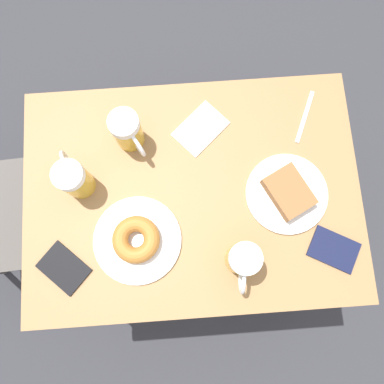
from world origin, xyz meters
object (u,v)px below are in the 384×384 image
at_px(fork, 305,117).
at_px(passport_near_edge, 64,268).
at_px(beer_mug_right, 74,179).
at_px(plate_with_donut, 137,240).
at_px(napkin_folded, 201,129).
at_px(plate_with_cake, 288,193).
at_px(passport_far_edge, 334,249).
at_px(beer_mug_left, 243,260).
at_px(beer_mug_center, 128,131).

bearing_deg(fork, passport_near_edge, 118.62).
bearing_deg(fork, beer_mug_right, 103.30).
bearing_deg(beer_mug_right, plate_with_donut, -138.05).
bearing_deg(napkin_folded, fork, -87.12).
xyz_separation_m(plate_with_donut, napkin_folded, (0.31, -0.19, -0.02)).
relative_size(plate_with_cake, passport_near_edge, 1.49).
bearing_deg(plate_with_cake, passport_far_edge, -145.91).
distance_m(napkin_folded, fork, 0.30).
distance_m(beer_mug_right, passport_far_edge, 0.72).
distance_m(plate_with_cake, beer_mug_right, 0.57).
bearing_deg(passport_near_edge, plate_with_cake, -75.63).
bearing_deg(plate_with_cake, passport_near_edge, 104.37).
xyz_separation_m(beer_mug_left, passport_near_edge, (0.01, 0.47, -0.06)).
height_order(beer_mug_center, passport_near_edge, beer_mug_center).
distance_m(plate_with_cake, fork, 0.24).
xyz_separation_m(plate_with_donut, beer_mug_left, (-0.07, -0.27, 0.05)).
height_order(plate_with_cake, beer_mug_left, beer_mug_left).
distance_m(passport_near_edge, passport_far_edge, 0.73).
xyz_separation_m(beer_mug_center, fork, (0.03, -0.50, -0.06)).
bearing_deg(passport_far_edge, napkin_folded, 42.05).
xyz_separation_m(beer_mug_right, passport_near_edge, (-0.23, 0.05, -0.06)).
height_order(beer_mug_right, fork, beer_mug_right).
distance_m(plate_with_donut, fork, 0.59).
xyz_separation_m(beer_mug_left, beer_mug_center, (0.36, 0.27, 0.00)).
relative_size(plate_with_donut, napkin_folded, 1.37).
xyz_separation_m(napkin_folded, passport_near_edge, (-0.37, 0.39, 0.00)).
xyz_separation_m(fork, passport_near_edge, (-0.38, 0.70, 0.00)).
bearing_deg(plate_with_donut, beer_mug_center, 0.98).
distance_m(plate_with_cake, passport_near_edge, 0.64).
relative_size(beer_mug_center, passport_far_edge, 0.87).
xyz_separation_m(plate_with_donut, beer_mug_right, (0.17, 0.15, 0.05)).
xyz_separation_m(beer_mug_right, passport_far_edge, (-0.23, -0.68, -0.06)).
distance_m(fork, passport_far_edge, 0.38).
bearing_deg(beer_mug_left, passport_near_edge, 88.27).
relative_size(plate_with_cake, beer_mug_center, 1.72).
relative_size(beer_mug_left, beer_mug_right, 1.00).
bearing_deg(beer_mug_right, plate_with_cake, -96.96).
height_order(beer_mug_left, beer_mug_center, same).
distance_m(beer_mug_center, fork, 0.51).
height_order(plate_with_donut, napkin_folded, plate_with_donut).
bearing_deg(beer_mug_left, napkin_folded, 11.26).
relative_size(plate_with_donut, beer_mug_center, 1.80).
xyz_separation_m(plate_with_donut, passport_far_edge, (-0.06, -0.53, -0.02)).
relative_size(fork, passport_near_edge, 1.03).
bearing_deg(beer_mug_right, passport_near_edge, 167.87).
xyz_separation_m(plate_with_cake, beer_mug_right, (0.07, 0.57, 0.05)).
bearing_deg(beer_mug_right, passport_far_edge, -108.78).
bearing_deg(plate_with_donut, passport_far_edge, -96.80).
height_order(beer_mug_left, napkin_folded, beer_mug_left).
xyz_separation_m(napkin_folded, passport_far_edge, (-0.37, -0.33, 0.00)).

